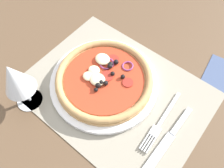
{
  "coord_description": "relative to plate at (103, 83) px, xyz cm",
  "views": [
    {
      "loc": [
        -16.71,
        22.15,
        50.58
      ],
      "look_at": [
        1.1,
        0.0,
        2.81
      ],
      "focal_mm": 35.37,
      "sensor_mm": 36.0,
      "label": 1
    }
  ],
  "objects": [
    {
      "name": "placemat",
      "position": [
        -3.68,
        -0.42,
        -0.9
      ],
      "size": [
        46.11,
        34.72,
        0.4
      ],
      "primitive_type": "cube",
      "color": "gray",
      "rests_on": "ground_plane"
    },
    {
      "name": "knife",
      "position": [
        -21.1,
        2.3,
        -0.45
      ],
      "size": [
        2.18,
        20.02,
        0.62
      ],
      "rotation": [
        0.0,
        0.0,
        1.56
      ],
      "color": "silver",
      "rests_on": "placemat"
    },
    {
      "name": "ground_plane",
      "position": [
        -3.68,
        -0.42,
        -2.3
      ],
      "size": [
        190.0,
        140.0,
        2.4
      ],
      "primitive_type": "cube",
      "color": "brown"
    },
    {
      "name": "plate",
      "position": [
        0.0,
        0.0,
        0.0
      ],
      "size": [
        28.26,
        28.26,
        1.41
      ],
      "primitive_type": "cylinder",
      "color": "white",
      "rests_on": "placemat"
    },
    {
      "name": "pizza",
      "position": [
        0.07,
        -0.08,
        1.79
      ],
      "size": [
        25.13,
        25.13,
        2.68
      ],
      "color": "tan",
      "rests_on": "plate"
    },
    {
      "name": "fork",
      "position": [
        -17.56,
        -0.07,
        -0.48
      ],
      "size": [
        2.58,
        18.06,
        0.44
      ],
      "rotation": [
        0.0,
        0.0,
        1.63
      ],
      "color": "silver",
      "rests_on": "placemat"
    },
    {
      "name": "wine_glass",
      "position": [
        11.77,
        15.16,
        9.06
      ],
      "size": [
        7.2,
        7.2,
        14.9
      ],
      "color": "silver",
      "rests_on": "ground_plane"
    }
  ]
}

